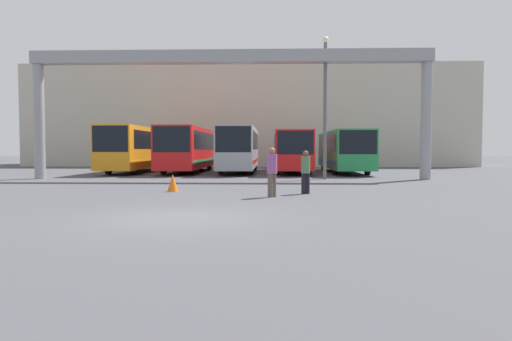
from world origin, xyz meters
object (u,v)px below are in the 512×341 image
bus_slot_1 (188,147)px  bus_slot_4 (344,149)px  bus_slot_3 (291,149)px  traffic_cone (173,183)px  bus_slot_0 (138,147)px  pedestrian_far_center (306,171)px  bus_slot_2 (240,147)px  lamp_post (325,102)px  pedestrian_mid_right (272,171)px

bus_slot_1 → bus_slot_4: 11.56m
bus_slot_1 → bus_slot_3: bus_slot_1 is taller
traffic_cone → bus_slot_0: bearing=110.9°
pedestrian_far_center → bus_slot_0: bearing=-77.9°
bus_slot_2 → traffic_cone: size_ratio=16.73×
bus_slot_3 → pedestrian_far_center: bearing=-90.6°
bus_slot_3 → lamp_post: size_ratio=1.44×
traffic_cone → lamp_post: bearing=48.1°
bus_slot_0 → bus_slot_3: (11.56, -0.22, -0.19)m
bus_slot_1 → traffic_cone: bearing=-82.0°
bus_slot_1 → bus_slot_0: bearing=178.5°
bus_slot_2 → bus_slot_3: (3.85, -0.13, -0.17)m
bus_slot_3 → traffic_cone: bearing=-109.3°
bus_slot_1 → bus_slot_2: same height
bus_slot_1 → lamp_post: size_ratio=1.46×
pedestrian_mid_right → bus_slot_4: bearing=-153.8°
bus_slot_4 → traffic_cone: (-9.33, -15.51, -1.37)m
bus_slot_2 → lamp_post: 9.94m
bus_slot_3 → bus_slot_4: bearing=-2.4°
bus_slot_2 → pedestrian_far_center: bearing=-77.5°
traffic_cone → bus_slot_2: bearing=84.1°
bus_slot_0 → bus_slot_2: size_ratio=1.02×
bus_slot_1 → bus_slot_3: 7.71m
pedestrian_far_center → lamp_post: size_ratio=0.21×
bus_slot_0 → bus_slot_1: size_ratio=1.02×
bus_slot_3 → bus_slot_4: bus_slot_4 is taller
pedestrian_mid_right → traffic_cone: size_ratio=2.51×
pedestrian_far_center → lamp_post: lamp_post is taller
bus_slot_0 → pedestrian_mid_right: (10.10, -17.89, -0.96)m
bus_slot_2 → lamp_post: (5.42, -7.94, 2.53)m
bus_slot_4 → pedestrian_mid_right: size_ratio=6.35×
bus_slot_1 → pedestrian_mid_right: bus_slot_1 is taller
bus_slot_2 → lamp_post: bearing=-55.7°
bus_slot_4 → pedestrian_far_center: bearing=-103.9°
bus_slot_0 → pedestrian_far_center: bearing=-55.7°
bus_slot_0 → pedestrian_far_center: (11.39, -16.67, -1.02)m
bus_slot_0 → pedestrian_mid_right: bearing=-60.6°
bus_slot_0 → lamp_post: bearing=-31.5°
lamp_post → bus_slot_1: bearing=139.5°
bus_slot_4 → pedestrian_far_center: bus_slot_4 is taller
pedestrian_far_center → pedestrian_mid_right: 1.78m
bus_slot_2 → pedestrian_far_center: (3.68, -16.58, -0.99)m
bus_slot_0 → pedestrian_far_center: 20.21m
bus_slot_1 → lamp_post: lamp_post is taller
bus_slot_0 → bus_slot_4: (15.41, -0.38, -0.17)m
pedestrian_mid_right → bus_slot_0: bearing=-107.5°
bus_slot_3 → lamp_post: 8.42m
pedestrian_far_center → bus_slot_1: bearing=-87.8°
bus_slot_4 → bus_slot_0: bearing=178.6°
bus_slot_2 → pedestrian_far_center: bus_slot_2 is taller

